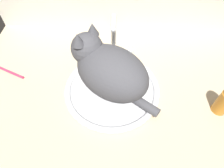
% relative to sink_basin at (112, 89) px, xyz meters
% --- Properties ---
extents(countertop, '(1.23, 0.71, 0.03)m').
position_rel_sink_basin_xyz_m(countertop, '(0.04, 0.05, -0.02)').
color(countertop, '#CCB793').
rests_on(countertop, ground).
extents(sink_basin, '(0.37, 0.37, 0.02)m').
position_rel_sink_basin_xyz_m(sink_basin, '(0.00, 0.00, 0.00)').
color(sink_basin, white).
rests_on(sink_basin, countertop).
extents(faucet, '(0.18, 0.11, 0.19)m').
position_rel_sink_basin_xyz_m(faucet, '(0.00, 0.21, 0.07)').
color(faucet, silver).
rests_on(faucet, countertop).
extents(cat, '(0.34, 0.32, 0.21)m').
position_rel_sink_basin_xyz_m(cat, '(-0.02, 0.01, 0.10)').
color(cat, '#4C4C51').
rests_on(cat, sink_basin).
extents(toothbrush, '(0.17, 0.08, 0.02)m').
position_rel_sink_basin_xyz_m(toothbrush, '(-0.45, 0.09, -0.00)').
color(toothbrush, '#D83359').
rests_on(toothbrush, countertop).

